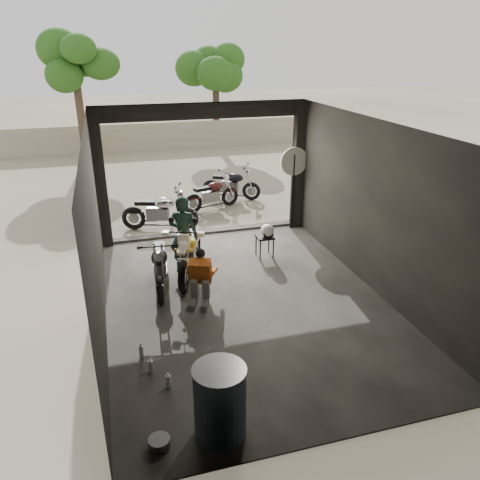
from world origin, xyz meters
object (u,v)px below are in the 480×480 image
left_bike (160,262)px  outside_bike_a (159,208)px  outside_bike_b (212,192)px  mechanic (200,280)px  outside_bike_c (231,182)px  helmet (267,230)px  main_bike (190,249)px  oil_drum (220,403)px  rider (183,235)px  sign_post (293,176)px  stool (265,239)px

left_bike → outside_bike_a: (0.37, 3.08, 0.03)m
outside_bike_b → mechanic: (-1.39, -5.14, -0.02)m
outside_bike_c → helmet: 4.36m
outside_bike_b → outside_bike_c: 1.11m
main_bike → outside_bike_c: bearing=86.0°
helmet → oil_drum: bearing=-112.7°
main_bike → outside_bike_c: 5.23m
helmet → oil_drum: (-2.22, -4.72, -0.16)m
outside_bike_b → outside_bike_c: bearing=-63.3°
oil_drum → outside_bike_b: bearing=77.8°
rider → mechanic: bearing=116.3°
outside_bike_c → sign_post: sign_post is taller
outside_bike_b → outside_bike_c: size_ratio=0.98×
main_bike → rider: size_ratio=1.09×
outside_bike_b → stool: 3.54m
outside_bike_b → rider: rider is taller
oil_drum → outside_bike_a: bearing=88.7°
outside_bike_c → rider: rider is taller
rider → stool: size_ratio=3.29×
left_bike → outside_bike_b: 4.74m
stool → main_bike: bearing=-165.2°
outside_bike_b → helmet: (0.44, -3.55, 0.12)m
rider → mechanic: 1.42m
left_bike → outside_bike_c: size_ratio=1.03×
outside_bike_a → oil_drum: outside_bike_a is taller
outside_bike_b → rider: 4.03m
mechanic → sign_post: size_ratio=0.47×
mechanic → oil_drum: size_ratio=1.03×
stool → rider: bearing=-172.5°
stool → helmet: helmet is taller
stool → helmet: 0.22m
outside_bike_a → mechanic: outside_bike_a is taller
main_bike → stool: (1.76, 0.47, -0.17)m
outside_bike_c → stool: 4.32m
outside_bike_a → rider: 2.57m
left_bike → oil_drum: (0.21, -3.98, -0.06)m
mechanic → outside_bike_a: bearing=114.7°
main_bike → helmet: bearing=33.5°
main_bike → rider: bearing=129.4°
outside_bike_c → helmet: bearing=-157.0°
outside_bike_a → helmet: 3.13m
left_bike → rider: bearing=50.9°
sign_post → outside_bike_b: bearing=124.3°
outside_bike_b → helmet: bearing=168.6°
rider → oil_drum: 4.54m
outside_bike_a → stool: bearing=-121.3°
oil_drum → stool: bearing=65.3°
oil_drum → sign_post: bearing=61.2°
main_bike → stool: bearing=35.0°
left_bike → outside_bike_b: bearing=72.4°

